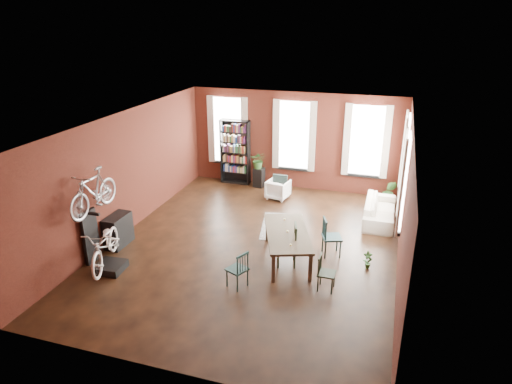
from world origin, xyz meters
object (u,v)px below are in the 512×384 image
at_px(dining_chair_c, 327,273).
at_px(bicycle_floor, 103,228).
at_px(white_armchair, 278,188).
at_px(console_table, 118,230).
at_px(bookshelf, 235,152).
at_px(dining_table, 287,246).
at_px(cream_sofa, 380,207).
at_px(dining_chair_a, 237,269).
at_px(bike_trainer, 111,267).
at_px(plant_stand, 259,177).
at_px(dining_chair_d, 332,237).
at_px(dining_chair_b, 287,245).

bearing_deg(dining_chair_c, bicycle_floor, 99.78).
relative_size(white_armchair, console_table, 0.83).
relative_size(bookshelf, console_table, 2.75).
xyz_separation_m(dining_table, cream_sofa, (1.98, 2.96, 0.05)).
bearing_deg(bookshelf, console_table, -103.83).
height_order(dining_chair_a, white_armchair, dining_chair_a).
xyz_separation_m(bookshelf, bike_trainer, (-0.76, -6.36, -1.01)).
xyz_separation_m(console_table, plant_stand, (2.17, 5.07, -0.07)).
height_order(bookshelf, plant_stand, bookshelf).
relative_size(dining_table, white_armchair, 3.20).
distance_m(dining_table, bookshelf, 5.57).
relative_size(dining_chair_a, dining_chair_d, 0.88).
height_order(plant_stand, bicycle_floor, bicycle_floor).
height_order(dining_chair_a, plant_stand, dining_chair_a).
bearing_deg(dining_chair_c, white_armchair, 27.32).
height_order(dining_chair_b, dining_chair_d, dining_chair_b).
distance_m(dining_table, bike_trainer, 4.11).
xyz_separation_m(dining_chair_c, white_armchair, (-2.30, 4.69, -0.06)).
distance_m(dining_chair_b, dining_chair_c, 1.32).
distance_m(dining_chair_c, bike_trainer, 4.89).
bearing_deg(bookshelf, dining_table, -57.49).
bearing_deg(dining_chair_a, dining_chair_b, 172.06).
distance_m(dining_chair_a, bike_trainer, 3.02).
bearing_deg(dining_chair_a, white_armchair, -150.25).
xyz_separation_m(cream_sofa, bike_trainer, (-5.71, -4.66, -0.32)).
height_order(dining_chair_b, dining_chair_c, dining_chair_b).
bearing_deg(dining_table, cream_sofa, 36.27).
bearing_deg(cream_sofa, bicycle_floor, 129.12).
distance_m(dining_chair_d, white_armchair, 3.84).
relative_size(dining_table, console_table, 2.64).
xyz_separation_m(white_armchair, console_table, (-3.05, -4.24, 0.07)).
relative_size(dining_chair_a, dining_chair_c, 1.07).
bearing_deg(plant_stand, dining_table, -65.30).
relative_size(bike_trainer, console_table, 0.76).
distance_m(dining_table, plant_stand, 4.98).
xyz_separation_m(dining_chair_c, plant_stand, (-3.18, 5.52, -0.07)).
relative_size(bookshelf, plant_stand, 3.37).
bearing_deg(dining_chair_d, dining_chair_a, 118.95).
relative_size(bookshelf, bike_trainer, 3.63).
relative_size(dining_chair_a, bookshelf, 0.38).
xyz_separation_m(dining_chair_a, cream_sofa, (2.73, 4.40, -0.01)).
height_order(dining_chair_b, cream_sofa, dining_chair_b).
height_order(white_armchair, console_table, console_table).
relative_size(dining_table, plant_stand, 3.24).
bearing_deg(bicycle_floor, bike_trainer, 7.69).
bearing_deg(bicycle_floor, bookshelf, 64.47).
bearing_deg(dining_chair_b, white_armchair, -178.59).
xyz_separation_m(bookshelf, console_table, (-1.28, -5.20, -0.70)).
bearing_deg(dining_table, bookshelf, 102.65).
height_order(cream_sofa, bicycle_floor, bicycle_floor).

